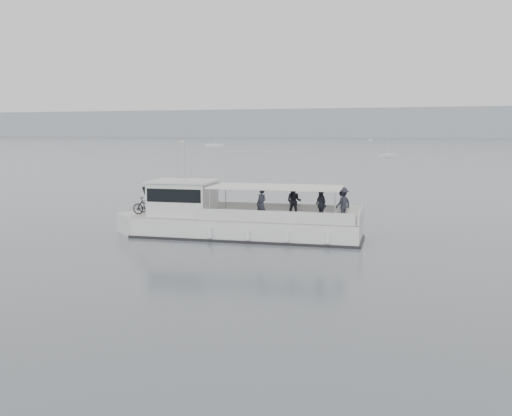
% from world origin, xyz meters
% --- Properties ---
extents(ground, '(1400.00, 1400.00, 0.00)m').
position_xyz_m(ground, '(0.00, 0.00, 0.00)').
color(ground, '#525A60').
rests_on(ground, ground).
extents(headland, '(1400.00, 90.00, 28.00)m').
position_xyz_m(headland, '(0.00, 560.00, 14.00)').
color(headland, '#939EA8').
rests_on(headland, ground).
extents(tour_boat, '(13.68, 4.20, 5.69)m').
position_xyz_m(tour_boat, '(4.38, -1.31, 0.93)').
color(tour_boat, silver).
rests_on(tour_boat, ground).
extents(moored_fleet, '(313.58, 368.14, 8.74)m').
position_xyz_m(moored_fleet, '(23.98, 204.73, 0.36)').
color(moored_fleet, silver).
rests_on(moored_fleet, ground).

